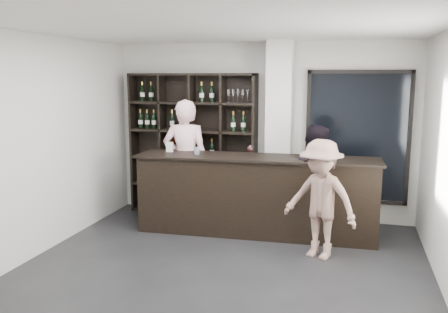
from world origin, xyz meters
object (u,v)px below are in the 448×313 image
(customer, at_px, (320,199))
(taster_black, at_px, (313,182))
(wine_shelf, at_px, (193,144))
(tasting_counter, at_px, (256,195))
(taster_pink, at_px, (186,161))

(customer, bearing_deg, taster_black, 124.77)
(wine_shelf, relative_size, tasting_counter, 0.67)
(customer, bearing_deg, taster_pink, 178.51)
(tasting_counter, distance_m, customer, 1.23)
(tasting_counter, height_order, taster_pink, taster_pink)
(wine_shelf, xyz_separation_m, customer, (2.26, -1.52, -0.42))
(taster_pink, distance_m, customer, 2.45)
(wine_shelf, bearing_deg, taster_pink, -84.20)
(taster_pink, relative_size, taster_black, 1.20)
(wine_shelf, relative_size, taster_pink, 1.21)
(taster_pink, bearing_deg, tasting_counter, 154.90)
(tasting_counter, bearing_deg, taster_pink, 162.93)
(wine_shelf, xyz_separation_m, taster_black, (2.10, -0.72, -0.37))
(wine_shelf, bearing_deg, customer, -33.81)
(taster_black, bearing_deg, tasting_counter, 17.20)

